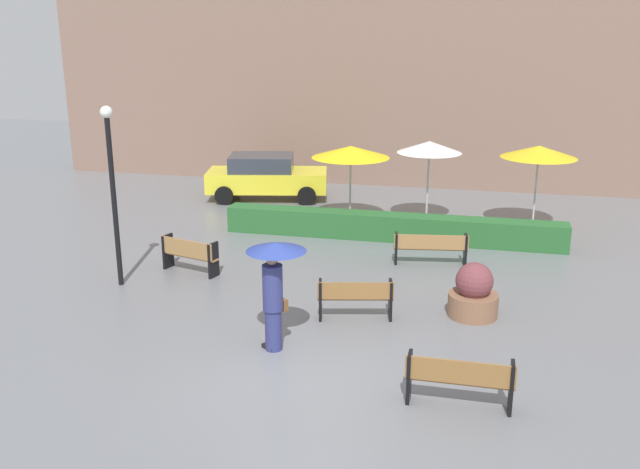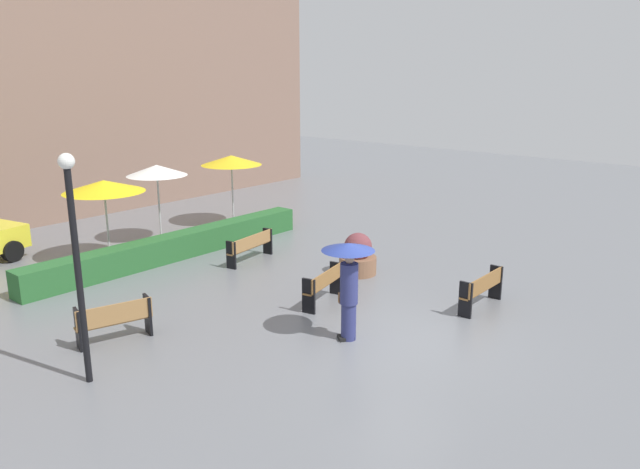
% 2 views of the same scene
% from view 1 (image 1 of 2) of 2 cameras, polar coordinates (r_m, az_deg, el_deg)
% --- Properties ---
extents(ground_plane, '(60.00, 60.00, 0.00)m').
position_cam_1_polar(ground_plane, '(12.62, -2.04, -11.17)').
color(ground_plane, slate).
extents(bench_near_right, '(1.73, 0.33, 0.86)m').
position_cam_1_polar(bench_near_right, '(11.52, 11.37, -11.49)').
color(bench_near_right, olive).
rests_on(bench_near_right, ground).
extents(bench_mid_center, '(1.60, 0.66, 0.86)m').
position_cam_1_polar(bench_mid_center, '(14.51, 2.92, -5.10)').
color(bench_mid_center, olive).
rests_on(bench_mid_center, ground).
extents(bench_back_row, '(1.90, 0.59, 0.82)m').
position_cam_1_polar(bench_back_row, '(18.04, 9.07, -0.97)').
color(bench_back_row, '#9E7242').
rests_on(bench_back_row, ground).
extents(bench_far_left, '(1.59, 0.78, 0.87)m').
position_cam_1_polar(bench_far_left, '(17.53, -10.68, -1.52)').
color(bench_far_left, '#9E7242').
rests_on(bench_far_left, ground).
extents(pedestrian_with_umbrella, '(1.12, 1.12, 2.10)m').
position_cam_1_polar(pedestrian_with_umbrella, '(12.91, -3.75, -3.55)').
color(pedestrian_with_umbrella, navy).
rests_on(pedestrian_with_umbrella, ground).
extents(planter_pot, '(1.05, 1.05, 1.18)m').
position_cam_1_polar(planter_pot, '(15.04, 12.47, -4.75)').
color(planter_pot, brown).
rests_on(planter_pot, ground).
extents(lamp_post, '(0.28, 0.28, 4.22)m').
position_cam_1_polar(lamp_post, '(16.58, -16.67, 4.38)').
color(lamp_post, black).
rests_on(lamp_post, ground).
extents(patio_umbrella_yellow, '(2.36, 2.36, 2.46)m').
position_cam_1_polar(patio_umbrella_yellow, '(21.11, 2.53, 6.78)').
color(patio_umbrella_yellow, silver).
rests_on(patio_umbrella_yellow, ground).
extents(patio_umbrella_white, '(1.96, 1.96, 2.59)m').
position_cam_1_polar(patio_umbrella_white, '(21.43, 8.96, 7.08)').
color(patio_umbrella_white, silver).
rests_on(patio_umbrella_white, ground).
extents(patio_umbrella_yellow_far, '(2.20, 2.20, 2.58)m').
position_cam_1_polar(patio_umbrella_yellow_far, '(21.39, 17.51, 6.48)').
color(patio_umbrella_yellow_far, silver).
rests_on(patio_umbrella_yellow_far, ground).
extents(hedge_strip, '(9.73, 0.70, 0.75)m').
position_cam_1_polar(hedge_strip, '(20.08, 5.87, 0.61)').
color(hedge_strip, '#28602D').
rests_on(hedge_strip, ground).
extents(building_facade, '(28.00, 1.20, 10.08)m').
position_cam_1_polar(building_facade, '(26.94, 7.06, 14.71)').
color(building_facade, '#846656').
rests_on(building_facade, ground).
extents(parked_car, '(4.48, 2.67, 1.57)m').
position_cam_1_polar(parked_car, '(24.82, -4.46, 4.79)').
color(parked_car, yellow).
rests_on(parked_car, ground).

